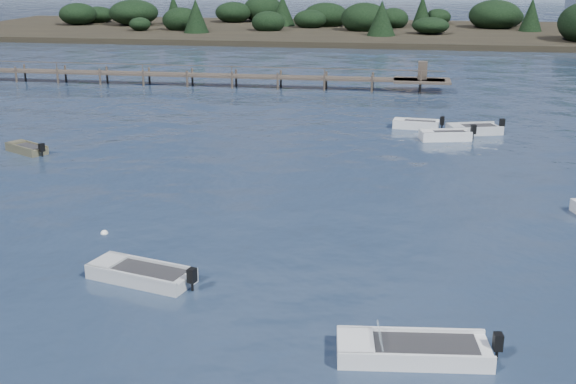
% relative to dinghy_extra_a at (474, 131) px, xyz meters
% --- Properties ---
extents(ground, '(400.00, 400.00, 0.00)m').
position_rel_dinghy_extra_a_xyz_m(ground, '(-7.27, 27.98, -0.16)').
color(ground, '#182539').
rests_on(ground, ground).
extents(dinghy_extra_a, '(3.98, 2.70, 1.19)m').
position_rel_dinghy_extra_a_xyz_m(dinghy_extra_a, '(0.00, 0.00, 0.00)').
color(dinghy_extra_a, '#ADB2B5').
rests_on(dinghy_extra_a, ground).
extents(tender_far_grey_b, '(3.72, 1.98, 1.25)m').
position_rel_dinghy_extra_a_xyz_m(tender_far_grey_b, '(-2.03, -2.26, 0.01)').
color(tender_far_grey_b, silver).
rests_on(tender_far_grey_b, ground).
extents(tender_far_grey, '(3.15, 2.43, 1.04)m').
position_rel_dinghy_extra_a_xyz_m(tender_far_grey, '(-27.52, -9.63, -0.02)').
color(tender_far_grey, brown).
rests_on(tender_far_grey, ground).
extents(tender_far_white, '(3.56, 1.58, 1.20)m').
position_rel_dinghy_extra_a_xyz_m(tender_far_white, '(-3.89, 0.91, 0.01)').
color(tender_far_white, silver).
rests_on(tender_far_white, ground).
extents(dinghy_mid_grey, '(4.37, 2.48, 1.09)m').
position_rel_dinghy_extra_a_xyz_m(dinghy_mid_grey, '(-14.12, -26.27, -0.01)').
color(dinghy_mid_grey, '#ADB2B5').
rests_on(dinghy_mid_grey, ground).
extents(dinghy_mid_white_a, '(4.90, 2.15, 1.13)m').
position_rel_dinghy_extra_a_xyz_m(dinghy_mid_white_a, '(-4.29, -30.19, -0.01)').
color(dinghy_mid_white_a, silver).
rests_on(dinghy_mid_white_a, ground).
extents(buoy_c, '(0.32, 0.32, 0.32)m').
position_rel_dinghy_extra_a_xyz_m(buoy_c, '(-17.36, -21.99, -0.16)').
color(buoy_c, white).
rests_on(buoy_c, ground).
extents(jetty, '(64.50, 3.20, 3.40)m').
position_rel_dinghy_extra_a_xyz_m(jetty, '(-29.02, 15.97, 0.82)').
color(jetty, '#483E34').
rests_on(jetty, ground).
extents(far_headland, '(190.00, 40.00, 5.80)m').
position_rel_dinghy_extra_a_xyz_m(far_headland, '(17.73, 67.98, 1.80)').
color(far_headland, black).
rests_on(far_headland, ground).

